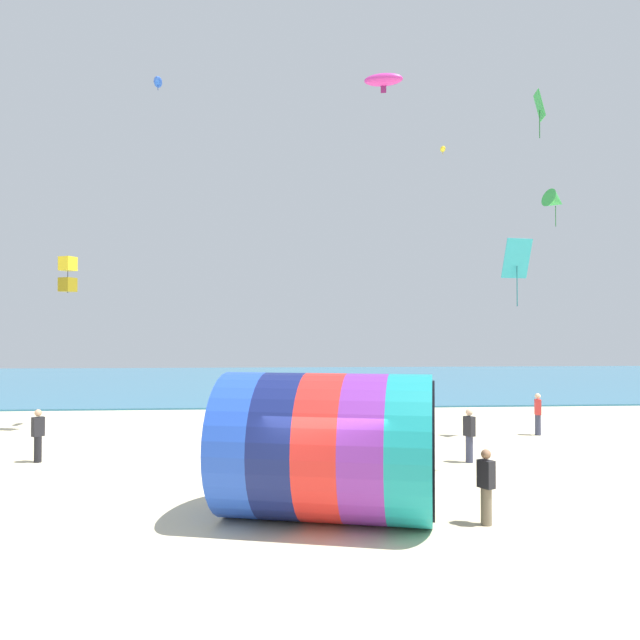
% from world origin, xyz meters
% --- Properties ---
extents(ground_plane, '(120.00, 120.00, 0.00)m').
position_xyz_m(ground_plane, '(0.00, 0.00, 0.00)').
color(ground_plane, beige).
extents(sea, '(120.00, 40.00, 0.10)m').
position_xyz_m(sea, '(0.00, 41.22, 0.05)').
color(sea, teal).
rests_on(sea, ground).
extents(giant_inflatable_tube, '(5.41, 4.39, 3.30)m').
position_xyz_m(giant_inflatable_tube, '(0.21, 0.64, 1.65)').
color(giant_inflatable_tube, blue).
rests_on(giant_inflatable_tube, ground).
extents(kite_handler, '(0.36, 0.42, 1.65)m').
position_xyz_m(kite_handler, '(3.65, 0.03, 0.84)').
color(kite_handler, '#726651').
rests_on(kite_handler, ground).
extents(kite_yellow_box, '(0.75, 0.75, 1.61)m').
position_xyz_m(kite_yellow_box, '(-9.89, 14.13, 6.75)').
color(kite_yellow_box, yellow).
extents(kite_yellow_parafoil, '(0.44, 0.75, 0.38)m').
position_xyz_m(kite_yellow_parafoil, '(6.77, 14.70, 12.71)').
color(kite_yellow_parafoil, yellow).
extents(kite_green_diamond, '(0.35, 0.67, 1.56)m').
position_xyz_m(kite_green_diamond, '(7.91, 6.81, 11.86)').
color(kite_green_diamond, green).
extents(kite_cyan_diamond, '(0.88, 0.53, 2.00)m').
position_xyz_m(kite_cyan_diamond, '(6.22, 4.63, 6.41)').
color(kite_cyan_diamond, '#2DB2C6').
extents(kite_blue_parafoil, '(0.58, 1.09, 0.58)m').
position_xyz_m(kite_blue_parafoil, '(-6.20, 14.66, 15.44)').
color(kite_blue_parafoil, blue).
extents(kite_green_delta, '(1.15, 1.03, 1.51)m').
position_xyz_m(kite_green_delta, '(10.30, 10.80, 9.54)').
color(kite_green_delta, green).
extents(kite_magenta_parafoil, '(1.41, 0.86, 0.70)m').
position_xyz_m(kite_magenta_parafoil, '(2.70, 7.40, 12.84)').
color(kite_magenta_parafoil, '#D1339E').
extents(bystander_near_water, '(0.30, 0.40, 1.73)m').
position_xyz_m(bystander_near_water, '(9.86, 11.61, 0.88)').
color(bystander_near_water, '#383D56').
rests_on(bystander_near_water, ground).
extents(bystander_mid_beach, '(0.41, 0.41, 1.72)m').
position_xyz_m(bystander_mid_beach, '(-8.68, 7.57, 0.88)').
color(bystander_mid_beach, black).
rests_on(bystander_mid_beach, ground).
extents(bystander_far_left, '(0.36, 0.42, 1.75)m').
position_xyz_m(bystander_far_left, '(5.34, 6.51, 0.90)').
color(bystander_far_left, '#383D56').
rests_on(bystander_far_left, ground).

